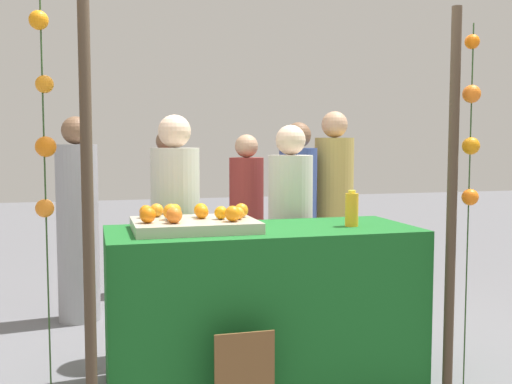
# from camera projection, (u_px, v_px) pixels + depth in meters

# --- Properties ---
(ground_plane) EXTENTS (24.00, 24.00, 0.00)m
(ground_plane) POSITION_uv_depth(u_px,v_px,m) (263.00, 383.00, 3.63)
(ground_plane) COLOR slate
(stall_counter) EXTENTS (1.80, 0.75, 0.93)m
(stall_counter) POSITION_uv_depth(u_px,v_px,m) (263.00, 307.00, 3.59)
(stall_counter) COLOR #196023
(stall_counter) RESTS_ON ground_plane
(orange_tray) EXTENTS (0.69, 0.53, 0.06)m
(orange_tray) POSITION_uv_depth(u_px,v_px,m) (194.00, 225.00, 3.47)
(orange_tray) COLOR #B2AD99
(orange_tray) RESTS_ON stall_counter
(orange_0) EXTENTS (0.08, 0.08, 0.08)m
(orange_0) POSITION_uv_depth(u_px,v_px,m) (241.00, 210.00, 3.58)
(orange_0) COLOR orange
(orange_0) RESTS_ON orange_tray
(orange_1) EXTENTS (0.07, 0.07, 0.07)m
(orange_1) POSITION_uv_depth(u_px,v_px,m) (238.00, 213.00, 3.47)
(orange_1) COLOR orange
(orange_1) RESTS_ON orange_tray
(orange_2) EXTENTS (0.09, 0.09, 0.09)m
(orange_2) POSITION_uv_depth(u_px,v_px,m) (148.00, 215.00, 3.32)
(orange_2) COLOR orange
(orange_2) RESTS_ON orange_tray
(orange_3) EXTENTS (0.08, 0.08, 0.08)m
(orange_3) POSITION_uv_depth(u_px,v_px,m) (157.00, 210.00, 3.59)
(orange_3) COLOR orange
(orange_3) RESTS_ON orange_tray
(orange_4) EXTENTS (0.08, 0.08, 0.08)m
(orange_4) POSITION_uv_depth(u_px,v_px,m) (201.00, 210.00, 3.59)
(orange_4) COLOR orange
(orange_4) RESTS_ON orange_tray
(orange_5) EXTENTS (0.09, 0.09, 0.09)m
(orange_5) POSITION_uv_depth(u_px,v_px,m) (174.00, 215.00, 3.31)
(orange_5) COLOR orange
(orange_5) RESTS_ON orange_tray
(orange_6) EXTENTS (0.08, 0.08, 0.08)m
(orange_6) POSITION_uv_depth(u_px,v_px,m) (221.00, 213.00, 3.48)
(orange_6) COLOR orange
(orange_6) RESTS_ON orange_tray
(orange_7) EXTENTS (0.08, 0.08, 0.08)m
(orange_7) POSITION_uv_depth(u_px,v_px,m) (202.00, 212.00, 3.51)
(orange_7) COLOR orange
(orange_7) RESTS_ON orange_tray
(orange_8) EXTENTS (0.08, 0.08, 0.08)m
(orange_8) POSITION_uv_depth(u_px,v_px,m) (146.00, 212.00, 3.54)
(orange_8) COLOR orange
(orange_8) RESTS_ON orange_tray
(orange_9) EXTENTS (0.09, 0.09, 0.09)m
(orange_9) POSITION_uv_depth(u_px,v_px,m) (171.00, 212.00, 3.46)
(orange_9) COLOR orange
(orange_9) RESTS_ON orange_tray
(orange_10) EXTENTS (0.08, 0.08, 0.08)m
(orange_10) POSITION_uv_depth(u_px,v_px,m) (175.00, 215.00, 3.39)
(orange_10) COLOR orange
(orange_10) RESTS_ON orange_tray
(orange_11) EXTENTS (0.08, 0.08, 0.08)m
(orange_11) POSITION_uv_depth(u_px,v_px,m) (174.00, 211.00, 3.55)
(orange_11) COLOR orange
(orange_11) RESTS_ON orange_tray
(orange_12) EXTENTS (0.09, 0.09, 0.09)m
(orange_12) POSITION_uv_depth(u_px,v_px,m) (233.00, 214.00, 3.38)
(orange_12) COLOR orange
(orange_12) RESTS_ON orange_tray
(juice_bottle) EXTENTS (0.08, 0.08, 0.22)m
(juice_bottle) POSITION_uv_depth(u_px,v_px,m) (352.00, 209.00, 3.63)
(juice_bottle) COLOR gold
(juice_bottle) RESTS_ON stall_counter
(chalkboard_sign) EXTENTS (0.31, 0.03, 0.51)m
(chalkboard_sign) POSITION_uv_depth(u_px,v_px,m) (244.00, 381.00, 3.04)
(chalkboard_sign) COLOR brown
(chalkboard_sign) RESTS_ON ground_plane
(vendor_left) EXTENTS (0.32, 0.32, 1.61)m
(vendor_left) POSITION_uv_depth(u_px,v_px,m) (176.00, 245.00, 4.05)
(vendor_left) COLOR beige
(vendor_left) RESTS_ON ground_plane
(vendor_right) EXTENTS (0.31, 0.31, 1.55)m
(vendor_right) POSITION_uv_depth(u_px,v_px,m) (290.00, 243.00, 4.28)
(vendor_right) COLOR beige
(vendor_right) RESTS_ON ground_plane
(crowd_person_0) EXTENTS (0.30, 0.30, 1.50)m
(crowd_person_0) POSITION_uv_depth(u_px,v_px,m) (247.00, 226.00, 5.36)
(crowd_person_0) COLOR maroon
(crowd_person_0) RESTS_ON ground_plane
(crowd_person_1) EXTENTS (0.31, 0.31, 1.55)m
(crowd_person_1) POSITION_uv_depth(u_px,v_px,m) (168.00, 217.00, 5.82)
(crowd_person_1) COLOR maroon
(crowd_person_1) RESTS_ON ground_plane
(crowd_person_2) EXTENTS (0.33, 0.33, 1.64)m
(crowd_person_2) POSITION_uv_depth(u_px,v_px,m) (78.00, 226.00, 4.86)
(crowd_person_2) COLOR #99999E
(crowd_person_2) RESTS_ON ground_plane
(crowd_person_3) EXTENTS (0.34, 0.34, 1.70)m
(crowd_person_3) POSITION_uv_depth(u_px,v_px,m) (334.00, 215.00, 5.36)
(crowd_person_3) COLOR tan
(crowd_person_3) RESTS_ON ground_plane
(crowd_person_4) EXTENTS (0.32, 0.32, 1.60)m
(crowd_person_4) POSITION_uv_depth(u_px,v_px,m) (298.00, 223.00, 5.17)
(crowd_person_4) COLOR #384C8C
(crowd_person_4) RESTS_ON ground_plane
(canopy_post_left) EXTENTS (0.06, 0.06, 2.17)m
(canopy_post_left) POSITION_uv_depth(u_px,v_px,m) (88.00, 216.00, 2.89)
(canopy_post_left) COLOR #473828
(canopy_post_left) RESTS_ON ground_plane
(canopy_post_right) EXTENTS (0.06, 0.06, 2.17)m
(canopy_post_right) POSITION_uv_depth(u_px,v_px,m) (452.00, 205.00, 3.39)
(canopy_post_right) COLOR #473828
(canopy_post_right) RESTS_ON ground_plane
(garland_strand_left) EXTENTS (0.11, 0.11, 2.09)m
(garland_strand_left) POSITION_uv_depth(u_px,v_px,m) (44.00, 123.00, 2.80)
(garland_strand_left) COLOR #2D4C23
(garland_strand_left) RESTS_ON ground_plane
(garland_strand_right) EXTENTS (0.11, 0.11, 2.09)m
(garland_strand_right) POSITION_uv_depth(u_px,v_px,m) (471.00, 129.00, 3.39)
(garland_strand_right) COLOR #2D4C23
(garland_strand_right) RESTS_ON ground_plane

